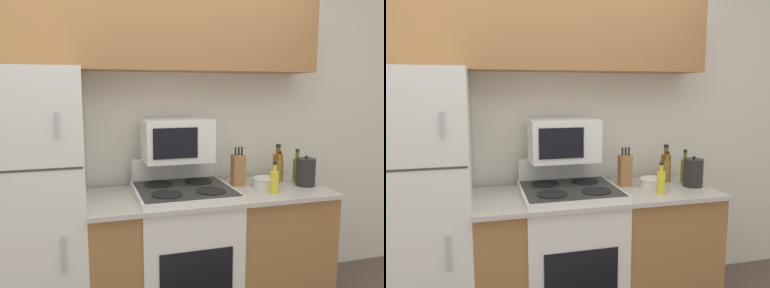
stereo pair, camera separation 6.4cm
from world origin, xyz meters
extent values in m
cube|color=silver|center=(0.00, 0.71, 1.27)|extent=(8.00, 0.05, 2.55)
cube|color=#9E6B3D|center=(0.37, 0.32, 0.44)|extent=(1.72, 0.64, 0.88)
cube|color=#BCB7AD|center=(0.37, 0.30, 0.90)|extent=(1.72, 0.68, 0.03)
cube|color=white|center=(-0.86, 0.34, 0.88)|extent=(0.75, 0.68, 1.76)
cube|color=#383838|center=(-0.86, 0.00, 1.20)|extent=(0.73, 0.01, 0.01)
cylinder|color=#B7B7BC|center=(-0.62, -0.01, 1.44)|extent=(0.02, 0.02, 0.14)
cylinder|color=#B7B7BC|center=(-0.62, -0.01, 0.70)|extent=(0.02, 0.02, 0.22)
cube|color=#9E6B3D|center=(0.00, 0.53, 2.04)|extent=(2.47, 0.32, 0.56)
cube|color=white|center=(0.17, 0.30, 0.48)|extent=(0.67, 0.64, 0.95)
cube|color=black|center=(0.17, -0.02, 0.46)|extent=(0.48, 0.01, 0.34)
cube|color=#2D2D2D|center=(0.17, 0.30, 0.95)|extent=(0.64, 0.61, 0.01)
cube|color=white|center=(0.17, 0.61, 1.03)|extent=(0.64, 0.06, 0.16)
cylinder|color=black|center=(0.02, 0.16, 0.96)|extent=(0.20, 0.20, 0.01)
cylinder|color=black|center=(0.32, 0.16, 0.96)|extent=(0.20, 0.20, 0.01)
cylinder|color=black|center=(0.02, 0.44, 0.96)|extent=(0.20, 0.20, 0.01)
cylinder|color=black|center=(0.32, 0.44, 0.96)|extent=(0.20, 0.20, 0.01)
cube|color=white|center=(0.16, 0.46, 1.27)|extent=(0.49, 0.31, 0.30)
cube|color=black|center=(0.11, 0.30, 1.27)|extent=(0.31, 0.01, 0.21)
cube|color=#9E6B3D|center=(0.62, 0.41, 1.03)|extent=(0.09, 0.08, 0.23)
cylinder|color=black|center=(0.60, 0.40, 1.18)|extent=(0.01, 0.01, 0.06)
cylinder|color=black|center=(0.62, 0.40, 1.18)|extent=(0.01, 0.01, 0.06)
cylinder|color=black|center=(0.65, 0.40, 1.18)|extent=(0.01, 0.01, 0.06)
cylinder|color=silver|center=(0.80, 0.31, 0.94)|extent=(0.17, 0.17, 0.07)
torus|color=silver|center=(0.80, 0.31, 0.98)|extent=(0.18, 0.18, 0.01)
cylinder|color=brown|center=(1.03, 0.54, 1.01)|extent=(0.08, 0.08, 0.20)
cylinder|color=brown|center=(1.03, 0.54, 1.14)|extent=(0.04, 0.04, 0.06)
cylinder|color=black|center=(1.03, 0.54, 1.18)|extent=(0.04, 0.04, 0.02)
cylinder|color=olive|center=(0.99, 0.44, 1.00)|extent=(0.06, 0.06, 0.17)
cylinder|color=olive|center=(0.99, 0.44, 1.11)|extent=(0.03, 0.03, 0.05)
cylinder|color=black|center=(0.99, 0.44, 1.14)|extent=(0.03, 0.03, 0.02)
cylinder|color=#5B6619|center=(1.11, 0.39, 1.00)|extent=(0.06, 0.06, 0.18)
cylinder|color=#5B6619|center=(1.11, 0.39, 1.12)|extent=(0.03, 0.03, 0.06)
cylinder|color=black|center=(1.11, 0.39, 1.16)|extent=(0.03, 0.03, 0.02)
cylinder|color=gold|center=(0.79, 0.15, 0.99)|extent=(0.06, 0.06, 0.15)
cylinder|color=gold|center=(0.79, 0.15, 1.09)|extent=(0.03, 0.03, 0.05)
cylinder|color=black|center=(0.79, 0.15, 1.12)|extent=(0.03, 0.03, 0.02)
cylinder|color=black|center=(1.11, 0.26, 1.02)|extent=(0.14, 0.14, 0.21)
sphere|color=black|center=(1.11, 0.26, 1.13)|extent=(0.02, 0.02, 0.02)
camera|label=1|loc=(-0.48, -2.14, 1.63)|focal=35.00mm
camera|label=2|loc=(-0.42, -2.16, 1.63)|focal=35.00mm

